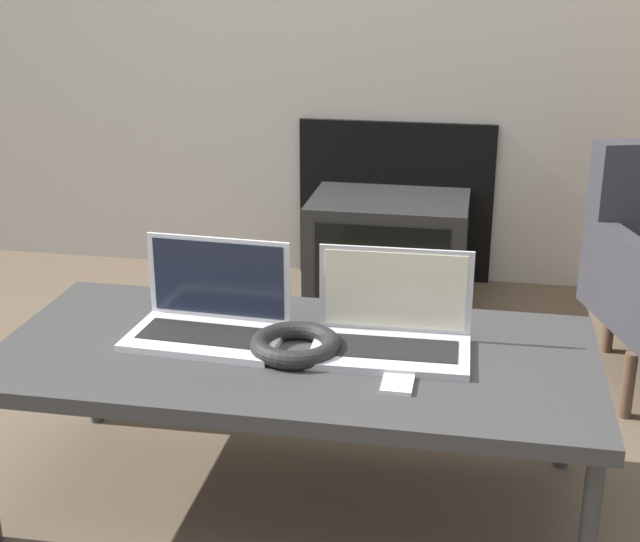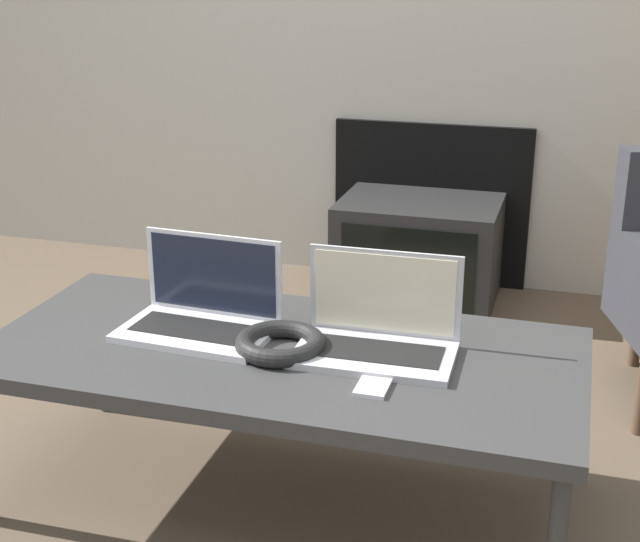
% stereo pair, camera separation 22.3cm
% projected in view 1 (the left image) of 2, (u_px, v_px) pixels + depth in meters
% --- Properties ---
extents(ground_plane, '(14.00, 14.00, 0.00)m').
position_uv_depth(ground_plane, '(283.00, 539.00, 1.98)').
color(ground_plane, brown).
extents(table, '(1.33, 0.63, 0.40)m').
position_uv_depth(table, '(295.00, 361.00, 1.99)').
color(table, '#333333').
rests_on(table, ground_plane).
extents(laptop_left, '(0.36, 0.23, 0.21)m').
position_uv_depth(laptop_left, '(210.00, 315.00, 2.04)').
color(laptop_left, silver).
rests_on(laptop_left, table).
extents(laptop_right, '(0.35, 0.22, 0.21)m').
position_uv_depth(laptop_right, '(392.00, 328.00, 1.97)').
color(laptop_right, '#B2B2B7').
rests_on(laptop_right, table).
extents(headphones, '(0.20, 0.20, 0.04)m').
position_uv_depth(headphones, '(295.00, 345.00, 1.95)').
color(headphones, black).
rests_on(headphones, table).
extents(phone, '(0.06, 0.14, 0.01)m').
position_uv_depth(phone, '(399.00, 378.00, 1.84)').
color(phone, silver).
rests_on(phone, table).
extents(tv, '(0.58, 0.43, 0.38)m').
position_uv_depth(tv, '(388.00, 248.00, 3.32)').
color(tv, black).
rests_on(tv, ground_plane).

